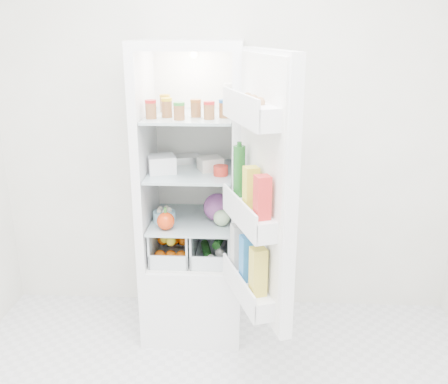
# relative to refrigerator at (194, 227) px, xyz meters

# --- Properties ---
(room_walls) EXTENTS (3.02, 3.02, 2.61)m
(room_walls) POSITION_rel_refrigerator_xyz_m (0.20, -1.25, 0.93)
(room_walls) COLOR silver
(room_walls) RESTS_ON ground
(refrigerator) EXTENTS (0.60, 0.60, 1.80)m
(refrigerator) POSITION_rel_refrigerator_xyz_m (0.00, 0.00, 0.00)
(refrigerator) COLOR white
(refrigerator) RESTS_ON ground
(shelf_low) EXTENTS (0.49, 0.53, 0.01)m
(shelf_low) POSITION_rel_refrigerator_xyz_m (-0.00, -0.06, 0.07)
(shelf_low) COLOR #A1B7BD
(shelf_low) RESTS_ON refrigerator
(shelf_mid) EXTENTS (0.49, 0.53, 0.02)m
(shelf_mid) POSITION_rel_refrigerator_xyz_m (-0.00, -0.06, 0.38)
(shelf_mid) COLOR #A1B7BD
(shelf_mid) RESTS_ON refrigerator
(shelf_top) EXTENTS (0.49, 0.53, 0.02)m
(shelf_top) POSITION_rel_refrigerator_xyz_m (-0.00, -0.06, 0.71)
(shelf_top) COLOR #A1B7BD
(shelf_top) RESTS_ON refrigerator
(crisper_left) EXTENTS (0.23, 0.46, 0.22)m
(crisper_left) POSITION_rel_refrigerator_xyz_m (-0.12, -0.06, -0.06)
(crisper_left) COLOR silver
(crisper_left) RESTS_ON refrigerator
(crisper_right) EXTENTS (0.23, 0.46, 0.22)m
(crisper_right) POSITION_rel_refrigerator_xyz_m (0.12, -0.06, -0.06)
(crisper_right) COLOR silver
(crisper_right) RESTS_ON refrigerator
(condiment_jars) EXTENTS (0.46, 0.32, 0.08)m
(condiment_jars) POSITION_rel_refrigerator_xyz_m (-0.02, -0.14, 0.76)
(condiment_jars) COLOR #B21919
(condiment_jars) RESTS_ON shelf_top
(squeeze_bottle) EXTENTS (0.06, 0.06, 0.17)m
(squeeze_bottle) POSITION_rel_refrigerator_xyz_m (0.21, -0.01, 0.81)
(squeeze_bottle) COLOR white
(squeeze_bottle) RESTS_ON shelf_top
(tub_white) EXTENTS (0.19, 0.19, 0.10)m
(tub_white) POSITION_rel_refrigerator_xyz_m (-0.17, -0.11, 0.44)
(tub_white) COLOR white
(tub_white) RESTS_ON shelf_mid
(tub_cream) EXTENTS (0.17, 0.17, 0.08)m
(tub_cream) POSITION_rel_refrigerator_xyz_m (0.11, -0.05, 0.43)
(tub_cream) COLOR beige
(tub_cream) RESTS_ON shelf_mid
(tin_red) EXTENTS (0.11, 0.11, 0.06)m
(tin_red) POSITION_rel_refrigerator_xyz_m (0.18, -0.16, 0.42)
(tin_red) COLOR red
(tin_red) RESTS_ON shelf_mid
(foil_tray) EXTENTS (0.20, 0.17, 0.04)m
(foil_tray) POSITION_rel_refrigerator_xyz_m (-0.05, 0.12, 0.41)
(foil_tray) COLOR silver
(foil_tray) RESTS_ON shelf_mid
(red_cabbage) EXTENTS (0.17, 0.17, 0.17)m
(red_cabbage) POSITION_rel_refrigerator_xyz_m (0.15, -0.08, 0.17)
(red_cabbage) COLOR #5E205F
(red_cabbage) RESTS_ON shelf_low
(bell_pepper) EXTENTS (0.10, 0.10, 0.10)m
(bell_pepper) POSITION_rel_refrigerator_xyz_m (-0.13, -0.24, 0.13)
(bell_pepper) COLOR red
(bell_pepper) RESTS_ON shelf_low
(mushroom_bowl) EXTENTS (0.18, 0.18, 0.06)m
(mushroom_bowl) POSITION_rel_refrigerator_xyz_m (-0.17, -0.11, 0.11)
(mushroom_bowl) COLOR #8FC4D5
(mushroom_bowl) RESTS_ON shelf_low
(salad_bag) EXTENTS (0.10, 0.10, 0.10)m
(salad_bag) POSITION_rel_refrigerator_xyz_m (0.18, -0.16, 0.13)
(salad_bag) COLOR #A6C795
(salad_bag) RESTS_ON shelf_low
(citrus_pile) EXTENTS (0.20, 0.31, 0.16)m
(citrus_pile) POSITION_rel_refrigerator_xyz_m (-0.12, -0.08, -0.08)
(citrus_pile) COLOR orange
(citrus_pile) RESTS_ON refrigerator
(veg_pile) EXTENTS (0.16, 0.30, 0.10)m
(veg_pile) POSITION_rel_refrigerator_xyz_m (0.13, -0.06, -0.10)
(veg_pile) COLOR #1B511B
(veg_pile) RESTS_ON refrigerator
(fridge_door) EXTENTS (0.34, 0.59, 1.30)m
(fridge_door) POSITION_rel_refrigerator_xyz_m (0.40, -0.62, 0.43)
(fridge_door) COLOR white
(fridge_door) RESTS_ON refrigerator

